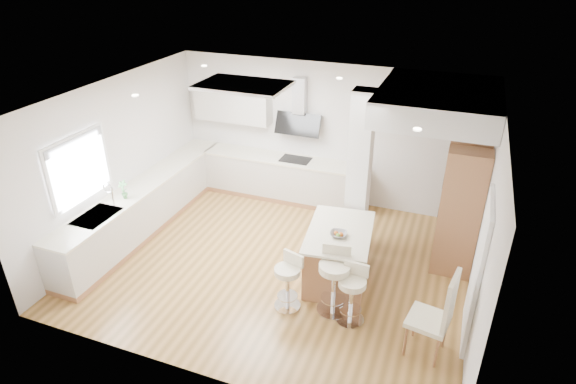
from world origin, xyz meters
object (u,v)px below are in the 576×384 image
at_px(bar_stool_a, 288,279).
at_px(bar_stool_b, 334,277).
at_px(dining_chair, 439,313).
at_px(bar_stool_c, 352,291).
at_px(peninsula, 338,255).

xyz_separation_m(bar_stool_a, bar_stool_b, (0.64, 0.15, 0.09)).
bearing_deg(bar_stool_a, bar_stool_b, 30.80).
bearing_deg(dining_chair, bar_stool_c, 177.52).
xyz_separation_m(bar_stool_a, bar_stool_c, (0.92, 0.04, 0.01)).
height_order(peninsula, bar_stool_c, peninsula).
bearing_deg(dining_chair, bar_stool_b, 175.67).
height_order(bar_stool_b, dining_chair, dining_chair).
bearing_deg(bar_stool_b, bar_stool_c, -29.58).
bearing_deg(bar_stool_a, peninsula, 78.70).
bearing_deg(bar_stool_a, dining_chair, 11.60).
relative_size(bar_stool_b, dining_chair, 0.81).
bearing_deg(bar_stool_b, bar_stool_a, -175.02).
relative_size(bar_stool_b, bar_stool_c, 1.16).
distance_m(peninsula, bar_stool_a, 1.03).
distance_m(bar_stool_b, dining_chair, 1.49).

